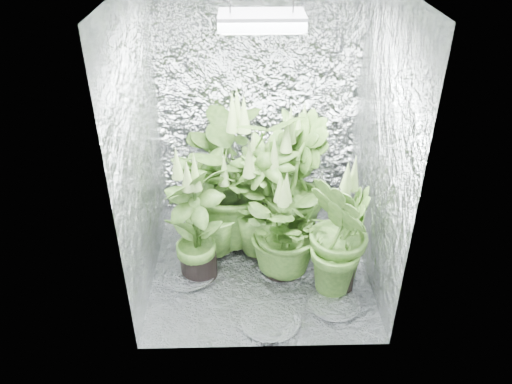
{
  "coord_description": "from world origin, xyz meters",
  "views": [
    {
      "loc": [
        -0.11,
        -2.96,
        2.51
      ],
      "look_at": [
        -0.03,
        0.0,
        0.66
      ],
      "focal_mm": 35.0,
      "sensor_mm": 36.0,
      "label": 1
    }
  ],
  "objects_px": {
    "plant_g": "(341,235)",
    "circulation_fan": "(335,224)",
    "plant_b": "(295,174)",
    "plant_f": "(196,223)",
    "plant_a": "(234,173)",
    "plant_h": "(263,200)",
    "plant_e": "(282,228)",
    "plant_d": "(213,208)",
    "plant_c": "(294,185)",
    "grow_lamp": "(262,20)"
  },
  "relations": [
    {
      "from": "plant_g",
      "to": "plant_h",
      "type": "height_order",
      "value": "plant_h"
    },
    {
      "from": "grow_lamp",
      "to": "plant_a",
      "type": "relative_size",
      "value": 0.38
    },
    {
      "from": "plant_c",
      "to": "plant_d",
      "type": "bearing_deg",
      "value": -172.13
    },
    {
      "from": "grow_lamp",
      "to": "plant_c",
      "type": "xyz_separation_m",
      "value": [
        0.27,
        0.28,
        -1.29
      ]
    },
    {
      "from": "plant_g",
      "to": "circulation_fan",
      "type": "distance_m",
      "value": 0.69
    },
    {
      "from": "grow_lamp",
      "to": "plant_g",
      "type": "height_order",
      "value": "grow_lamp"
    },
    {
      "from": "plant_c",
      "to": "circulation_fan",
      "type": "distance_m",
      "value": 0.54
    },
    {
      "from": "plant_b",
      "to": "plant_c",
      "type": "distance_m",
      "value": 0.26
    },
    {
      "from": "plant_b",
      "to": "plant_f",
      "type": "distance_m",
      "value": 0.99
    },
    {
      "from": "plant_e",
      "to": "circulation_fan",
      "type": "relative_size",
      "value": 2.73
    },
    {
      "from": "plant_d",
      "to": "plant_g",
      "type": "bearing_deg",
      "value": -27.83
    },
    {
      "from": "plant_e",
      "to": "plant_f",
      "type": "bearing_deg",
      "value": -178.03
    },
    {
      "from": "plant_c",
      "to": "plant_f",
      "type": "xyz_separation_m",
      "value": [
        -0.72,
        -0.39,
        -0.07
      ]
    },
    {
      "from": "plant_f",
      "to": "circulation_fan",
      "type": "height_order",
      "value": "plant_f"
    },
    {
      "from": "plant_e",
      "to": "plant_f",
      "type": "relative_size",
      "value": 0.84
    },
    {
      "from": "circulation_fan",
      "to": "plant_f",
      "type": "bearing_deg",
      "value": -160.93
    },
    {
      "from": "circulation_fan",
      "to": "plant_g",
      "type": "bearing_deg",
      "value": -100.9
    },
    {
      "from": "grow_lamp",
      "to": "plant_h",
      "type": "distance_m",
      "value": 1.38
    },
    {
      "from": "plant_c",
      "to": "plant_h",
      "type": "distance_m",
      "value": 0.27
    },
    {
      "from": "grow_lamp",
      "to": "plant_d",
      "type": "relative_size",
      "value": 0.57
    },
    {
      "from": "plant_b",
      "to": "plant_h",
      "type": "height_order",
      "value": "plant_b"
    },
    {
      "from": "plant_e",
      "to": "circulation_fan",
      "type": "xyz_separation_m",
      "value": [
        0.47,
        0.41,
        -0.27
      ]
    },
    {
      "from": "circulation_fan",
      "to": "grow_lamp",
      "type": "bearing_deg",
      "value": -155.06
    },
    {
      "from": "plant_f",
      "to": "plant_g",
      "type": "bearing_deg",
      "value": -9.74
    },
    {
      "from": "grow_lamp",
      "to": "plant_d",
      "type": "bearing_deg",
      "value": 151.29
    },
    {
      "from": "plant_f",
      "to": "plant_d",
      "type": "bearing_deg",
      "value": 71.59
    },
    {
      "from": "grow_lamp",
      "to": "plant_h",
      "type": "bearing_deg",
      "value": 83.21
    },
    {
      "from": "plant_d",
      "to": "plant_g",
      "type": "distance_m",
      "value": 1.01
    },
    {
      "from": "plant_d",
      "to": "plant_h",
      "type": "relative_size",
      "value": 0.86
    },
    {
      "from": "plant_c",
      "to": "plant_h",
      "type": "height_order",
      "value": "plant_c"
    },
    {
      "from": "plant_g",
      "to": "circulation_fan",
      "type": "relative_size",
      "value": 3.24
    },
    {
      "from": "plant_a",
      "to": "circulation_fan",
      "type": "relative_size",
      "value": 4.14
    },
    {
      "from": "plant_f",
      "to": "circulation_fan",
      "type": "xyz_separation_m",
      "value": [
        1.08,
        0.43,
        -0.34
      ]
    },
    {
      "from": "grow_lamp",
      "to": "plant_a",
      "type": "xyz_separation_m",
      "value": [
        -0.19,
        0.38,
        -1.23
      ]
    },
    {
      "from": "plant_a",
      "to": "plant_h",
      "type": "relative_size",
      "value": 1.28
    },
    {
      "from": "grow_lamp",
      "to": "plant_f",
      "type": "height_order",
      "value": "grow_lamp"
    },
    {
      "from": "plant_c",
      "to": "plant_g",
      "type": "xyz_separation_m",
      "value": [
        0.27,
        -0.56,
        -0.06
      ]
    },
    {
      "from": "plant_g",
      "to": "plant_h",
      "type": "distance_m",
      "value": 0.7
    },
    {
      "from": "plant_a",
      "to": "plant_h",
      "type": "height_order",
      "value": "plant_a"
    },
    {
      "from": "plant_d",
      "to": "plant_f",
      "type": "bearing_deg",
      "value": -108.41
    },
    {
      "from": "plant_f",
      "to": "circulation_fan",
      "type": "relative_size",
      "value": 3.25
    },
    {
      "from": "plant_b",
      "to": "circulation_fan",
      "type": "height_order",
      "value": "plant_b"
    },
    {
      "from": "plant_a",
      "to": "grow_lamp",
      "type": "bearing_deg",
      "value": -63.39
    },
    {
      "from": "plant_c",
      "to": "plant_a",
      "type": "bearing_deg",
      "value": 167.75
    },
    {
      "from": "plant_b",
      "to": "circulation_fan",
      "type": "bearing_deg",
      "value": -32.88
    },
    {
      "from": "plant_d",
      "to": "plant_f",
      "type": "xyz_separation_m",
      "value": [
        -0.1,
        -0.3,
        0.07
      ]
    },
    {
      "from": "plant_f",
      "to": "plant_h",
      "type": "relative_size",
      "value": 1.0
    },
    {
      "from": "plant_b",
      "to": "plant_h",
      "type": "distance_m",
      "value": 0.43
    },
    {
      "from": "plant_a",
      "to": "circulation_fan",
      "type": "bearing_deg",
      "value": -4.08
    },
    {
      "from": "plant_g",
      "to": "plant_e",
      "type": "bearing_deg",
      "value": 153.45
    }
  ]
}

